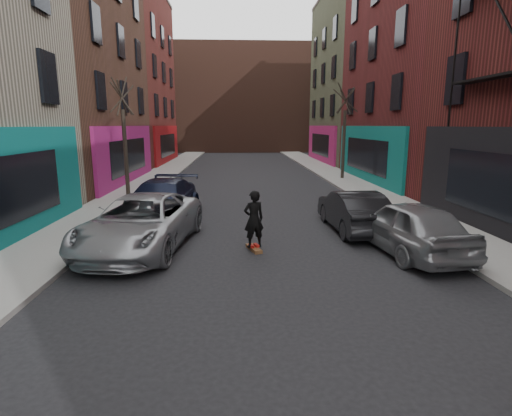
{
  "coord_description": "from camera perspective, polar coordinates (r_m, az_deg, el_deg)",
  "views": [
    {
      "loc": [
        -0.74,
        -1.96,
        3.54
      ],
      "look_at": [
        -0.3,
        7.39,
        1.6
      ],
      "focal_mm": 28.0,
      "sensor_mm": 36.0,
      "label": 1
    }
  ],
  "objects": [
    {
      "name": "parked_right_far",
      "position": [
        12.0,
        20.89,
        -2.46
      ],
      "size": [
        2.4,
        4.68,
        1.52
      ],
      "primitive_type": "imported",
      "rotation": [
        0.0,
        0.0,
        3.28
      ],
      "color": "gray",
      "rests_on": "ground"
    },
    {
      "name": "parked_right_end",
      "position": [
        13.99,
        13.7,
        -0.34
      ],
      "size": [
        1.63,
        4.29,
        1.4
      ],
      "primitive_type": "imported",
      "rotation": [
        0.0,
        0.0,
        3.18
      ],
      "color": "black",
      "rests_on": "ground"
    },
    {
      "name": "parked_left_far",
      "position": [
        12.07,
        -16.04,
        -2.01
      ],
      "size": [
        3.26,
        5.84,
        1.54
      ],
      "primitive_type": "imported",
      "rotation": [
        0.0,
        0.0,
        -0.13
      ],
      "color": "#9A9DA3",
      "rests_on": "ground"
    },
    {
      "name": "tree_right_far",
      "position": [
        26.87,
        12.52,
        11.43
      ],
      "size": [
        2.0,
        2.0,
        6.8
      ],
      "primitive_type": null,
      "color": "black",
      "rests_on": "sidewalk_right"
    },
    {
      "name": "sidewalk_left",
      "position": [
        32.62,
        -12.47,
        5.34
      ],
      "size": [
        2.5,
        84.0,
        0.13
      ],
      "primitive_type": "cube",
      "color": "gray",
      "rests_on": "ground"
    },
    {
      "name": "tree_left_far",
      "position": [
        20.69,
        -18.34,
        10.7
      ],
      "size": [
        2.0,
        2.0,
        6.5
      ],
      "primitive_type": null,
      "color": "black",
      "rests_on": "sidewalk_left"
    },
    {
      "name": "skateboarder",
      "position": [
        11.35,
        -0.31,
        -1.6
      ],
      "size": [
        0.7,
        0.57,
        1.65
      ],
      "primitive_type": "imported",
      "rotation": [
        0.0,
        0.0,
        3.47
      ],
      "color": "black",
      "rests_on": "skateboard"
    },
    {
      "name": "sidewalk_right",
      "position": [
        32.9,
        9.62,
        5.5
      ],
      "size": [
        2.5,
        84.0,
        0.13
      ],
      "primitive_type": "cube",
      "color": "gray",
      "rests_on": "ground"
    },
    {
      "name": "skateboard",
      "position": [
        11.59,
        -0.31,
        -5.82
      ],
      "size": [
        0.47,
        0.83,
        0.1
      ],
      "primitive_type": "cube",
      "rotation": [
        0.0,
        0.0,
        0.33
      ],
      "color": "brown",
      "rests_on": "ground"
    },
    {
      "name": "building_far",
      "position": [
        58.07,
        -2.04,
        15.14
      ],
      "size": [
        40.0,
        10.0,
        14.0
      ],
      "primitive_type": "cube",
      "color": "#47281E",
      "rests_on": "ground"
    },
    {
      "name": "parked_left_end",
      "position": [
        15.23,
        -13.49,
        0.91
      ],
      "size": [
        2.69,
        5.5,
        1.54
      ],
      "primitive_type": "imported",
      "rotation": [
        0.0,
        0.0,
        -0.1
      ],
      "color": "black",
      "rests_on": "ground"
    }
  ]
}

